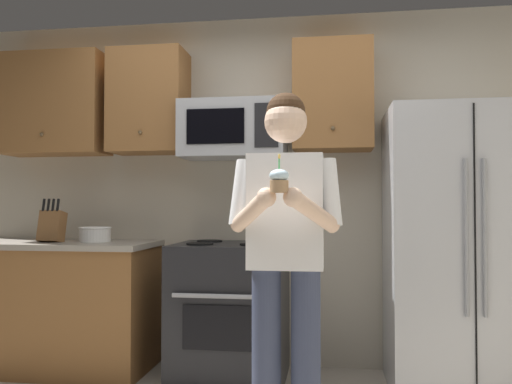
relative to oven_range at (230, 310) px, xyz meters
name	(u,v)px	position (x,y,z in m)	size (l,w,h in m)	color
wall_back	(260,190)	(0.15, 0.39, 0.84)	(4.40, 0.10, 2.60)	#B7AD99
oven_range	(230,310)	(0.00, 0.00, 0.00)	(0.76, 0.70, 0.93)	black
microwave	(234,130)	(0.00, 0.12, 1.26)	(0.74, 0.41, 0.40)	#9EA0A5
refrigerator	(460,249)	(1.50, -0.04, 0.44)	(0.90, 0.75, 1.80)	#B7BABF
cabinet_row_upper	(159,102)	(-0.57, 0.17, 1.49)	(2.78, 0.36, 0.76)	brown
counter_left	(55,305)	(-1.30, 0.02, 0.00)	(1.44, 0.66, 0.92)	brown
knife_block	(52,226)	(-1.30, -0.03, 0.57)	(0.16, 0.15, 0.32)	brown
bowl_large_white	(95,234)	(-1.01, 0.05, 0.51)	(0.23, 0.23, 0.11)	white
person	(286,242)	(0.46, -0.88, 0.53)	(0.60, 0.48, 1.76)	#383F59
cupcake	(279,180)	(0.46, -1.21, 0.83)	(0.09, 0.09, 0.17)	#A87F56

